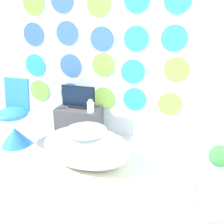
% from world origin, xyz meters
% --- Properties ---
extents(ground_plane, '(12.00, 12.00, 0.00)m').
position_xyz_m(ground_plane, '(0.00, 0.00, 0.00)').
color(ground_plane, silver).
extents(wall_back_dotted, '(4.32, 0.05, 2.60)m').
position_xyz_m(wall_back_dotted, '(0.00, 1.79, 1.29)').
color(wall_back_dotted, white).
rests_on(wall_back_dotted, ground_plane).
extents(rug, '(0.99, 0.90, 0.01)m').
position_xyz_m(rug, '(0.14, 0.75, 0.00)').
color(rug, silver).
rests_on(rug, ground_plane).
extents(bathtub, '(1.00, 0.55, 0.45)m').
position_xyz_m(bathtub, '(0.12, 0.91, 0.23)').
color(bathtub, white).
rests_on(bathtub, ground_plane).
extents(chair, '(0.40, 0.40, 0.84)m').
position_xyz_m(chair, '(-0.95, 1.12, 0.27)').
color(chair, '#338CE0').
rests_on(chair, ground_plane).
extents(tv_cabinet, '(0.56, 0.39, 0.43)m').
position_xyz_m(tv_cabinet, '(-0.24, 1.55, 0.22)').
color(tv_cabinet, '#4C4C51').
rests_on(tv_cabinet, ground_plane).
extents(tv, '(0.46, 0.12, 0.29)m').
position_xyz_m(tv, '(-0.24, 1.55, 0.56)').
color(tv, black).
rests_on(tv, tv_cabinet).
extents(vase, '(0.09, 0.09, 0.17)m').
position_xyz_m(vase, '(-0.03, 1.43, 0.51)').
color(vase, white).
rests_on(vase, tv_cabinet).
extents(side_table, '(0.38, 0.36, 0.44)m').
position_xyz_m(side_table, '(1.40, 0.46, 0.36)').
color(side_table, '#99E0D8').
rests_on(side_table, ground_plane).
extents(potted_plant_left, '(0.17, 0.17, 0.24)m').
position_xyz_m(potted_plant_left, '(1.40, 0.46, 0.58)').
color(potted_plant_left, white).
rests_on(potted_plant_left, side_table).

